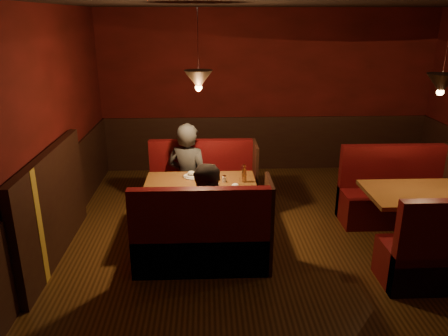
{
  "coord_description": "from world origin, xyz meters",
  "views": [
    {
      "loc": [
        -1.1,
        -4.36,
        2.76
      ],
      "look_at": [
        -0.89,
        0.81,
        0.95
      ],
      "focal_mm": 35.0,
      "sensor_mm": 36.0,
      "label": 1
    }
  ],
  "objects_px": {
    "diner_b": "(211,202)",
    "diner_a": "(188,158)",
    "main_bench_far": "(204,190)",
    "second_table": "(421,207)",
    "main_table": "(202,195)",
    "main_bench_near": "(203,243)",
    "second_bench_far": "(394,198)"
  },
  "relations": [
    {
      "from": "diner_b",
      "to": "diner_a",
      "type": "bearing_deg",
      "value": 101.61
    },
    {
      "from": "main_bench_far",
      "to": "second_table",
      "type": "height_order",
      "value": "main_bench_far"
    },
    {
      "from": "diner_a",
      "to": "main_table",
      "type": "bearing_deg",
      "value": 127.88
    },
    {
      "from": "second_table",
      "to": "diner_a",
      "type": "relative_size",
      "value": 0.79
    },
    {
      "from": "diner_b",
      "to": "main_table",
      "type": "bearing_deg",
      "value": 98.09
    },
    {
      "from": "main_bench_near",
      "to": "diner_b",
      "type": "height_order",
      "value": "diner_b"
    },
    {
      "from": "second_bench_far",
      "to": "diner_b",
      "type": "height_order",
      "value": "diner_b"
    },
    {
      "from": "main_bench_far",
      "to": "second_table",
      "type": "distance_m",
      "value": 2.93
    },
    {
      "from": "main_table",
      "to": "second_bench_far",
      "type": "height_order",
      "value": "second_bench_far"
    },
    {
      "from": "main_bench_near",
      "to": "diner_b",
      "type": "bearing_deg",
      "value": 56.85
    },
    {
      "from": "main_bench_far",
      "to": "main_bench_near",
      "type": "height_order",
      "value": "same"
    },
    {
      "from": "main_table",
      "to": "main_bench_near",
      "type": "relative_size",
      "value": 0.91
    },
    {
      "from": "main_table",
      "to": "diner_b",
      "type": "bearing_deg",
      "value": -80.53
    },
    {
      "from": "main_table",
      "to": "second_bench_far",
      "type": "relative_size",
      "value": 0.94
    },
    {
      "from": "diner_a",
      "to": "main_bench_near",
      "type": "bearing_deg",
      "value": 119.78
    },
    {
      "from": "main_table",
      "to": "main_bench_near",
      "type": "height_order",
      "value": "main_bench_near"
    },
    {
      "from": "main_bench_far",
      "to": "diner_a",
      "type": "relative_size",
      "value": 0.9
    },
    {
      "from": "main_bench_near",
      "to": "diner_b",
      "type": "xyz_separation_m",
      "value": [
        0.09,
        0.15,
        0.44
      ]
    },
    {
      "from": "second_bench_far",
      "to": "main_bench_far",
      "type": "bearing_deg",
      "value": 171.09
    },
    {
      "from": "main_table",
      "to": "diner_b",
      "type": "xyz_separation_m",
      "value": [
        0.11,
        -0.66,
        0.2
      ]
    },
    {
      "from": "second_table",
      "to": "second_bench_far",
      "type": "bearing_deg",
      "value": 87.8
    },
    {
      "from": "main_bench_near",
      "to": "second_table",
      "type": "bearing_deg",
      "value": 7.96
    },
    {
      "from": "diner_a",
      "to": "diner_b",
      "type": "xyz_separation_m",
      "value": [
        0.31,
        -1.34,
        -0.08
      ]
    },
    {
      "from": "main_bench_far",
      "to": "diner_b",
      "type": "height_order",
      "value": "diner_b"
    },
    {
      "from": "second_table",
      "to": "diner_b",
      "type": "distance_m",
      "value": 2.58
    },
    {
      "from": "main_table",
      "to": "second_bench_far",
      "type": "distance_m",
      "value": 2.74
    },
    {
      "from": "second_table",
      "to": "main_bench_far",
      "type": "bearing_deg",
      "value": 155.11
    },
    {
      "from": "second_bench_far",
      "to": "main_table",
      "type": "bearing_deg",
      "value": -172.0
    },
    {
      "from": "main_bench_far",
      "to": "main_bench_near",
      "type": "relative_size",
      "value": 1.0
    },
    {
      "from": "main_bench_far",
      "to": "diner_b",
      "type": "distance_m",
      "value": 1.53
    },
    {
      "from": "main_bench_near",
      "to": "second_bench_far",
      "type": "bearing_deg",
      "value": 23.76
    },
    {
      "from": "diner_b",
      "to": "second_bench_far",
      "type": "bearing_deg",
      "value": 20.43
    }
  ]
}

